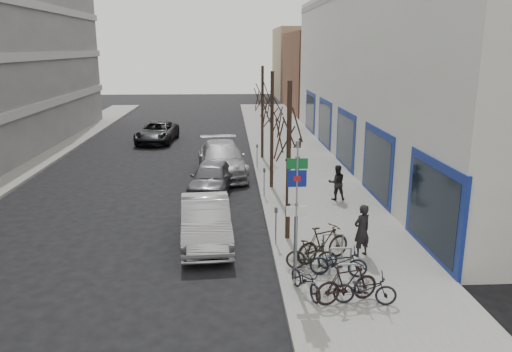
{
  "coord_description": "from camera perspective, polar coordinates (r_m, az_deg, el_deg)",
  "views": [
    {
      "loc": [
        0.64,
        -12.55,
        6.53
      ],
      "look_at": [
        1.59,
        4.93,
        2.0
      ],
      "focal_mm": 35.0,
      "sensor_mm": 36.0,
      "label": 1
    }
  ],
  "objects": [
    {
      "name": "brick_building_far",
      "position": [
        54.04,
        10.31,
        11.6
      ],
      "size": [
        12.0,
        14.0,
        8.0
      ],
      "primitive_type": "cube",
      "color": "brown",
      "rests_on": "ground"
    },
    {
      "name": "parked_car_front",
      "position": [
        17.16,
        -5.77,
        -5.18
      ],
      "size": [
        1.97,
        4.78,
        1.54
      ],
      "primitive_type": "imported",
      "rotation": [
        0.0,
        0.0,
        0.07
      ],
      "color": "#A3A4A9",
      "rests_on": "ground"
    },
    {
      "name": "tree_near",
      "position": [
        16.35,
        3.82,
        5.95
      ],
      "size": [
        1.8,
        1.8,
        5.5
      ],
      "color": "black",
      "rests_on": "ground"
    },
    {
      "name": "tree_far",
      "position": [
        29.22,
        0.74,
        9.75
      ],
      "size": [
        1.8,
        1.8,
        5.5
      ],
      "color": "black",
      "rests_on": "ground"
    },
    {
      "name": "ground",
      "position": [
        14.16,
        -5.5,
        -13.02
      ],
      "size": [
        120.0,
        120.0,
        0.0
      ],
      "primitive_type": "plane",
      "color": "black",
      "rests_on": "ground"
    },
    {
      "name": "bike_far_inner",
      "position": [
        15.48,
        7.69,
        -7.62
      ],
      "size": [
        1.98,
        1.37,
        1.17
      ],
      "primitive_type": "imported",
      "rotation": [
        0.0,
        0.0,
        2.03
      ],
      "color": "black",
      "rests_on": "sidewalk_east"
    },
    {
      "name": "commercial_building",
      "position": [
        32.94,
        27.13,
        10.29
      ],
      "size": [
        20.0,
        32.0,
        10.0
      ],
      "primitive_type": "cube",
      "color": "#B7B7B2",
      "rests_on": "ground"
    },
    {
      "name": "lane_car",
      "position": [
        35.96,
        -11.25,
        4.94
      ],
      "size": [
        2.81,
        5.37,
        1.44
      ],
      "primitive_type": "imported",
      "rotation": [
        0.0,
        0.0,
        -0.08
      ],
      "color": "black",
      "rests_on": "ground"
    },
    {
      "name": "bike_far_curb",
      "position": [
        13.26,
        12.36,
        -12.22
      ],
      "size": [
        1.66,
        0.73,
        0.98
      ],
      "primitive_type": "imported",
      "rotation": [
        0.0,
        0.0,
        1.42
      ],
      "color": "black",
      "rests_on": "sidewalk_east"
    },
    {
      "name": "sidewalk_east",
      "position": [
        23.77,
        6.34,
        -1.34
      ],
      "size": [
        5.0,
        70.0,
        0.15
      ],
      "primitive_type": "cube",
      "color": "slate",
      "rests_on": "ground"
    },
    {
      "name": "pedestrian_far",
      "position": [
        21.62,
        9.21,
        -0.71
      ],
      "size": [
        0.59,
        0.41,
        1.54
      ],
      "primitive_type": "imported",
      "rotation": [
        0.0,
        0.0,
        3.19
      ],
      "color": "black",
      "rests_on": "sidewalk_east"
    },
    {
      "name": "meter_mid",
      "position": [
        21.84,
        0.95,
        -0.39
      ],
      "size": [
        0.1,
        0.08,
        1.27
      ],
      "color": "gray",
      "rests_on": "sidewalk_east"
    },
    {
      "name": "highway_sign_pole",
      "position": [
        13.3,
        4.64,
        -3.36
      ],
      "size": [
        0.55,
        0.1,
        4.2
      ],
      "color": "gray",
      "rests_on": "ground"
    },
    {
      "name": "bike_near_left",
      "position": [
        13.51,
        5.74,
        -11.53
      ],
      "size": [
        0.98,
        1.59,
        0.93
      ],
      "primitive_type": "imported",
      "rotation": [
        0.0,
        0.0,
        0.37
      ],
      "color": "black",
      "rests_on": "sidewalk_east"
    },
    {
      "name": "parked_car_mid",
      "position": [
        22.95,
        -5.12,
        -0.17
      ],
      "size": [
        2.31,
        4.51,
        1.47
      ],
      "primitive_type": "imported",
      "rotation": [
        0.0,
        0.0,
        -0.14
      ],
      "color": "#545359",
      "rests_on": "ground"
    },
    {
      "name": "tan_building_far",
      "position": [
        68.79,
        7.84,
        12.69
      ],
      "size": [
        13.0,
        12.0,
        9.0
      ],
      "primitive_type": "cube",
      "color": "#937A5B",
      "rests_on": "ground"
    },
    {
      "name": "bike_near_right",
      "position": [
        13.22,
        10.34,
        -11.96
      ],
      "size": [
        1.85,
        1.0,
        1.08
      ],
      "primitive_type": "imported",
      "rotation": [
        0.0,
        0.0,
        1.85
      ],
      "color": "black",
      "rests_on": "sidewalk_east"
    },
    {
      "name": "bike_mid_curb",
      "position": [
        14.62,
        9.41,
        -9.4
      ],
      "size": [
        1.71,
        0.79,
        1.0
      ],
      "primitive_type": "imported",
      "rotation": [
        0.0,
        0.0,
        1.38
      ],
      "color": "black",
      "rests_on": "sidewalk_east"
    },
    {
      "name": "bike_rack",
      "position": [
        14.74,
        9.64,
        -9.17
      ],
      "size": [
        0.66,
        2.26,
        0.83
      ],
      "color": "gray",
      "rests_on": "sidewalk_east"
    },
    {
      "name": "bike_mid_inner",
      "position": [
        14.94,
        6.38,
        -8.91
      ],
      "size": [
        1.57,
        0.6,
        0.93
      ],
      "primitive_type": "imported",
      "rotation": [
        0.0,
        0.0,
        1.48
      ],
      "color": "black",
      "rests_on": "sidewalk_east"
    },
    {
      "name": "tree_mid",
      "position": [
        22.77,
        1.85,
        8.38
      ],
      "size": [
        1.8,
        1.8,
        5.5
      ],
      "color": "black",
      "rests_on": "ground"
    },
    {
      "name": "parked_car_back",
      "position": [
        26.2,
        -3.93,
        1.96
      ],
      "size": [
        2.89,
        6.06,
        1.71
      ],
      "primitive_type": "imported",
      "rotation": [
        0.0,
        0.0,
        0.09
      ],
      "color": "#95959A",
      "rests_on": "ground"
    },
    {
      "name": "pedestrian_near",
      "position": [
        15.97,
        12.0,
        -6.1
      ],
      "size": [
        0.73,
        0.64,
        1.69
      ],
      "primitive_type": "imported",
      "rotation": [
        0.0,
        0.0,
        3.61
      ],
      "color": "black",
      "rests_on": "sidewalk_east"
    },
    {
      "name": "meter_back",
      "position": [
        27.18,
        0.13,
        2.59
      ],
      "size": [
        0.1,
        0.08,
        1.27
      ],
      "color": "gray",
      "rests_on": "sidewalk_east"
    },
    {
      "name": "meter_front",
      "position": [
        16.6,
        2.29,
        -5.26
      ],
      "size": [
        0.1,
        0.08,
        1.27
      ],
      "color": "gray",
      "rests_on": "sidewalk_east"
    }
  ]
}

